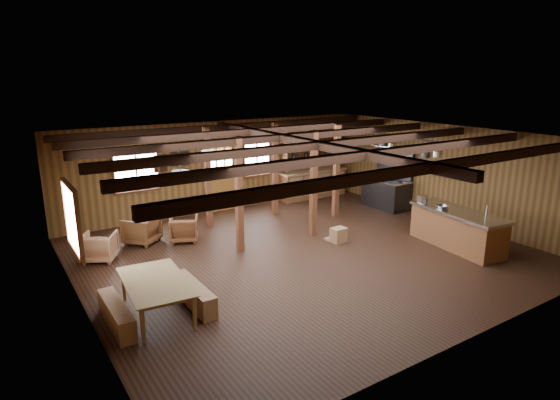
{
  "coord_description": "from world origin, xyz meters",
  "views": [
    {
      "loc": [
        -6.23,
        -8.49,
        4.16
      ],
      "look_at": [
        -0.16,
        0.83,
        1.17
      ],
      "focal_mm": 30.0,
      "sensor_mm": 36.0,
      "label": 1
    }
  ],
  "objects_px": {
    "commercial_range": "(387,188)",
    "dining_table": "(159,297)",
    "armchair_c": "(99,247)",
    "armchair_a": "(142,230)",
    "armchair_b": "(184,229)",
    "kitchen_island": "(457,229)"
  },
  "relations": [
    {
      "from": "kitchen_island",
      "to": "armchair_a",
      "type": "xyz_separation_m",
      "value": [
        -6.47,
        4.55,
        -0.13
      ]
    },
    {
      "from": "armchair_a",
      "to": "commercial_range",
      "type": "bearing_deg",
      "value": 133.25
    },
    {
      "from": "commercial_range",
      "to": "armchair_b",
      "type": "distance_m",
      "value": 6.75
    },
    {
      "from": "dining_table",
      "to": "armchair_c",
      "type": "relative_size",
      "value": 2.55
    },
    {
      "from": "armchair_c",
      "to": "armchair_b",
      "type": "bearing_deg",
      "value": -145.89
    },
    {
      "from": "armchair_a",
      "to": "armchair_b",
      "type": "height_order",
      "value": "armchair_a"
    },
    {
      "from": "commercial_range",
      "to": "armchair_c",
      "type": "distance_m",
      "value": 8.86
    },
    {
      "from": "kitchen_island",
      "to": "armchair_b",
      "type": "distance_m",
      "value": 6.87
    },
    {
      "from": "kitchen_island",
      "to": "dining_table",
      "type": "bearing_deg",
      "value": -178.97
    },
    {
      "from": "kitchen_island",
      "to": "dining_table",
      "type": "relative_size",
      "value": 1.39
    },
    {
      "from": "armchair_a",
      "to": "armchair_b",
      "type": "xyz_separation_m",
      "value": [
        0.96,
        -0.44,
        -0.03
      ]
    },
    {
      "from": "armchair_a",
      "to": "armchair_c",
      "type": "relative_size",
      "value": 1.06
    },
    {
      "from": "kitchen_island",
      "to": "commercial_range",
      "type": "xyz_separation_m",
      "value": [
        1.21,
        3.55,
        0.16
      ]
    },
    {
      "from": "dining_table",
      "to": "armchair_b",
      "type": "height_order",
      "value": "dining_table"
    },
    {
      "from": "commercial_range",
      "to": "armchair_c",
      "type": "xyz_separation_m",
      "value": [
        -8.85,
        0.37,
        -0.3
      ]
    },
    {
      "from": "dining_table",
      "to": "armchair_c",
      "type": "xyz_separation_m",
      "value": [
        -0.3,
        3.2,
        0.0
      ]
    },
    {
      "from": "commercial_range",
      "to": "armchair_c",
      "type": "bearing_deg",
      "value": 177.58
    },
    {
      "from": "commercial_range",
      "to": "dining_table",
      "type": "relative_size",
      "value": 1.06
    },
    {
      "from": "kitchen_island",
      "to": "armchair_c",
      "type": "bearing_deg",
      "value": 159.51
    },
    {
      "from": "dining_table",
      "to": "armchair_a",
      "type": "bearing_deg",
      "value": -7.73
    },
    {
      "from": "kitchen_island",
      "to": "armchair_c",
      "type": "relative_size",
      "value": 3.55
    },
    {
      "from": "armchair_a",
      "to": "armchair_c",
      "type": "distance_m",
      "value": 1.32
    }
  ]
}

